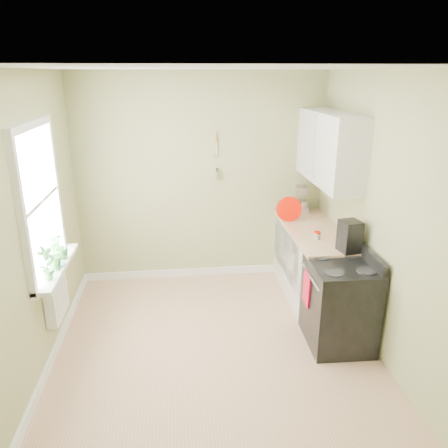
{
  "coord_description": "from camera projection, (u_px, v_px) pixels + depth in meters",
  "views": [
    {
      "loc": [
        -0.33,
        -3.72,
        2.67
      ],
      "look_at": [
        0.15,
        0.55,
        1.17
      ],
      "focal_mm": 35.0,
      "sensor_mm": 36.0,
      "label": 1
    }
  ],
  "objects": [
    {
      "name": "floor",
      "position": [
        215.0,
        353.0,
        4.4
      ],
      "size": [
        3.2,
        3.6,
        0.02
      ],
      "primitive_type": "cube",
      "color": "tan",
      "rests_on": "ground"
    },
    {
      "name": "ceiling",
      "position": [
        213.0,
        67.0,
        3.51
      ],
      "size": [
        3.2,
        3.6,
        0.02
      ],
      "primitive_type": "cube",
      "color": "white",
      "rests_on": "wall_back"
    },
    {
      "name": "wall_back",
      "position": [
        201.0,
        180.0,
        5.65
      ],
      "size": [
        3.2,
        0.02,
        2.7
      ],
      "primitive_type": "cube",
      "color": "tan",
      "rests_on": "floor"
    },
    {
      "name": "wall_left",
      "position": [
        30.0,
        233.0,
        3.78
      ],
      "size": [
        0.02,
        3.6,
        2.7
      ],
      "primitive_type": "cube",
      "color": "tan",
      "rests_on": "floor"
    },
    {
      "name": "wall_right",
      "position": [
        383.0,
        219.0,
        4.13
      ],
      "size": [
        0.02,
        3.6,
        2.7
      ],
      "primitive_type": "cube",
      "color": "tan",
      "rests_on": "floor"
    },
    {
      "name": "base_cabinets",
      "position": [
        313.0,
        265.0,
        5.33
      ],
      "size": [
        0.6,
        1.6,
        0.87
      ],
      "primitive_type": "cube",
      "color": "white",
      "rests_on": "floor"
    },
    {
      "name": "countertop",
      "position": [
        315.0,
        230.0,
        5.18
      ],
      "size": [
        0.64,
        1.6,
        0.04
      ],
      "primitive_type": "cube",
      "color": "#D6AB82",
      "rests_on": "base_cabinets"
    },
    {
      "name": "upper_cabinets",
      "position": [
        329.0,
        148.0,
        4.97
      ],
      "size": [
        0.35,
        1.4,
        0.8
      ],
      "primitive_type": "cube",
      "color": "white",
      "rests_on": "wall_right"
    },
    {
      "name": "window",
      "position": [
        39.0,
        201.0,
        4.0
      ],
      "size": [
        0.06,
        1.14,
        1.44
      ],
      "color": "white",
      "rests_on": "wall_left"
    },
    {
      "name": "window_sill",
      "position": [
        57.0,
        267.0,
        4.23
      ],
      "size": [
        0.18,
        1.14,
        0.04
      ],
      "primitive_type": "cube",
      "color": "white",
      "rests_on": "wall_left"
    },
    {
      "name": "radiator",
      "position": [
        57.0,
        300.0,
        4.29
      ],
      "size": [
        0.12,
        0.5,
        0.35
      ],
      "primitive_type": "cube",
      "color": "white",
      "rests_on": "wall_left"
    },
    {
      "name": "wall_utensils",
      "position": [
        217.0,
        164.0,
        5.58
      ],
      "size": [
        0.02,
        0.14,
        0.58
      ],
      "color": "#D6AB82",
      "rests_on": "wall_back"
    },
    {
      "name": "stove",
      "position": [
        339.0,
        303.0,
        4.43
      ],
      "size": [
        0.66,
        0.74,
        1.0
      ],
      "color": "black",
      "rests_on": "floor"
    },
    {
      "name": "stand_mixer",
      "position": [
        300.0,
        199.0,
        5.82
      ],
      "size": [
        0.23,
        0.34,
        0.38
      ],
      "color": "#B2B2B7",
      "rests_on": "countertop"
    },
    {
      "name": "kettle",
      "position": [
        281.0,
        205.0,
        5.78
      ],
      "size": [
        0.18,
        0.1,
        0.18
      ],
      "color": "silver",
      "rests_on": "countertop"
    },
    {
      "name": "coffee_maker",
      "position": [
        349.0,
        237.0,
        4.48
      ],
      "size": [
        0.22,
        0.24,
        0.33
      ],
      "color": "black",
      "rests_on": "countertop"
    },
    {
      "name": "red_tray",
      "position": [
        289.0,
        209.0,
        5.39
      ],
      "size": [
        0.32,
        0.1,
        0.31
      ],
      "primitive_type": "cylinder",
      "rotation": [
        1.45,
        0.0,
        -0.16
      ],
      "color": "red",
      "rests_on": "countertop"
    },
    {
      "name": "jar",
      "position": [
        317.0,
        235.0,
        4.85
      ],
      "size": [
        0.08,
        0.08,
        0.08
      ],
      "color": "#A79E8B",
      "rests_on": "countertop"
    },
    {
      "name": "plant_a",
      "position": [
        46.0,
        263.0,
        3.87
      ],
      "size": [
        0.19,
        0.21,
        0.33
      ],
      "primitive_type": "imported",
      "rotation": [
        0.0,
        0.0,
        1.1
      ],
      "color": "#337639",
      "rests_on": "window_sill"
    },
    {
      "name": "plant_b",
      "position": [
        53.0,
        254.0,
        4.09
      ],
      "size": [
        0.2,
        0.21,
        0.31
      ],
      "primitive_type": "imported",
      "rotation": [
        0.0,
        0.0,
        1.96
      ],
      "color": "#337639",
      "rests_on": "window_sill"
    },
    {
      "name": "plant_c",
      "position": [
        60.0,
        246.0,
        4.33
      ],
      "size": [
        0.21,
        0.21,
        0.27
      ],
      "primitive_type": "imported",
      "rotation": [
        0.0,
        0.0,
        3.95
      ],
      "color": "#337639",
      "rests_on": "window_sill"
    }
  ]
}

